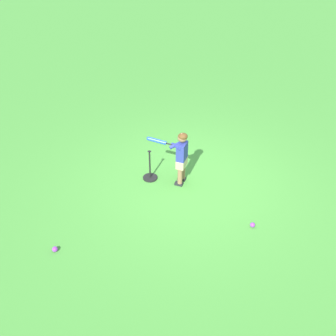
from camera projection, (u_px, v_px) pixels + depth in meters
name	position (u px, v px, depth m)	size (l,w,h in m)	color
ground_plane	(191.00, 183.00, 7.78)	(40.00, 40.00, 0.00)	#479338
child_batter	(180.00, 154.00, 7.44)	(0.65, 0.61, 1.08)	#232328
play_ball_midfield	(55.00, 249.00, 6.32)	(0.09, 0.09, 0.09)	purple
play_ball_by_bucket	(253.00, 225.00, 6.78)	(0.08, 0.08, 0.08)	purple
batting_tee	(150.00, 174.00, 7.85)	(0.28, 0.28, 0.62)	black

